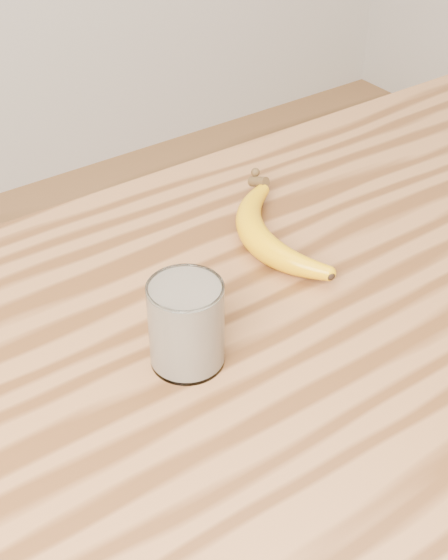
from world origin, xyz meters
TOP-DOWN VIEW (x-y plane):
  - table at (0.00, 0.00)m, footprint 1.20×0.80m
  - smoothie_glass at (-0.27, 0.02)m, footprint 0.08×0.08m
  - banana at (-0.08, 0.15)m, footprint 0.20×0.34m

SIDE VIEW (x-z plane):
  - table at x=0.00m, z-range 0.32..1.22m
  - banana at x=-0.08m, z-range 0.90..0.94m
  - smoothie_glass at x=-0.27m, z-range 0.90..1.00m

